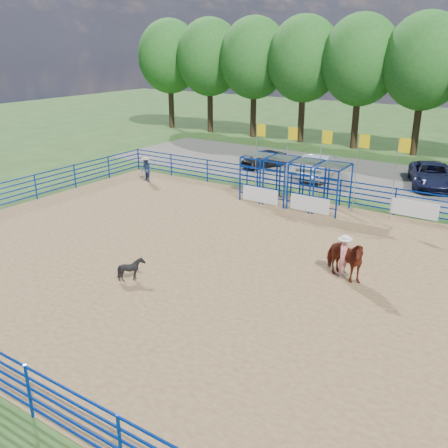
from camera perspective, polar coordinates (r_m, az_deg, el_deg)
The scene contains 12 objects.
ground at distance 20.05m, azimuth 2.53°, elevation -5.25°, with size 120.00×120.00×0.00m, color #3B6127.
arena_dirt at distance 20.05m, azimuth 2.53°, elevation -5.22°, with size 30.00×20.00×0.02m, color #9F7C4F.
gravel_strip at distance 34.94m, azimuth 17.20°, elevation 4.98°, with size 40.00×10.00×0.01m, color #68655C.
horse_and_rider at distance 19.44m, azimuth 13.55°, elevation -3.62°, with size 2.20×1.57×2.45m.
calf at distance 19.28m, azimuth -10.51°, elevation -5.10°, with size 0.75×0.84×0.92m, color black.
spectator_cowboy at distance 32.78m, azimuth -8.91°, elevation 6.17°, with size 0.90×0.81×1.59m.
car_a at distance 36.61m, azimuth 4.59°, elevation 7.47°, with size 1.45×3.60×1.23m, color black.
car_b at distance 34.06m, azimuth 10.73°, elevation 6.58°, with size 1.72×4.94×1.63m, color gray.
car_c at distance 34.01m, azimuth 22.61°, elevation 5.20°, with size 2.40×5.20×1.45m, color #161937.
perimeter_fence at distance 19.75m, azimuth 2.57°, elevation -3.28°, with size 30.10×20.10×1.50m.
chute_assembly at distance 27.83m, azimuth 8.69°, elevation 4.61°, with size 19.32×2.41×4.20m.
treeline at distance 42.61m, azimuth 22.05°, elevation 17.31°, with size 56.40×6.40×11.24m.
Camera 1 is at (9.29, -15.57, 8.57)m, focal length 40.00 mm.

